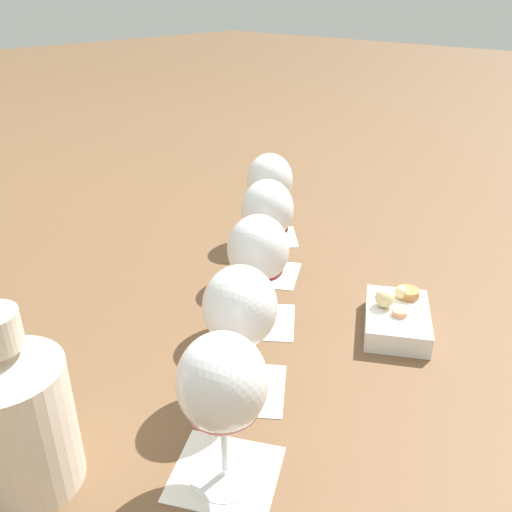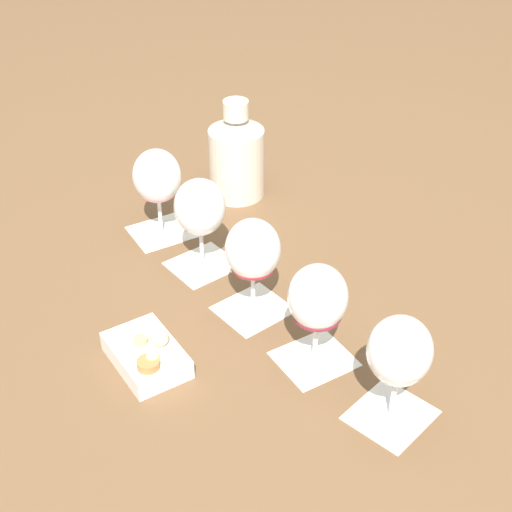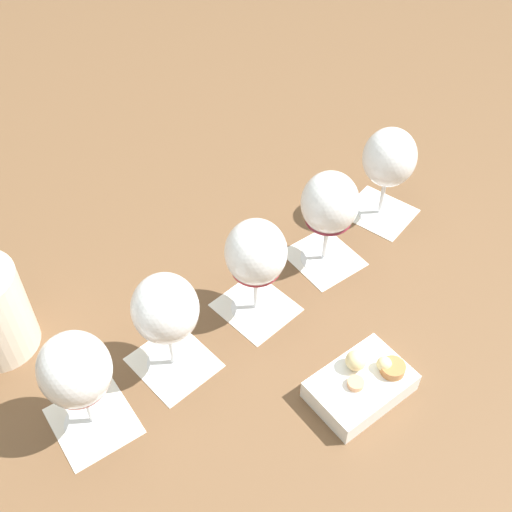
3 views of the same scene
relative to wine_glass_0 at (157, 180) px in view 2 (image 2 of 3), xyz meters
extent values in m
plane|color=brown|center=(0.17, -0.23, -0.11)|extent=(8.00, 8.00, 0.00)
cube|color=silver|center=(0.00, 0.00, -0.11)|extent=(0.14, 0.14, 0.00)
cube|color=silver|center=(0.08, -0.11, -0.11)|extent=(0.15, 0.15, 0.00)
cube|color=silver|center=(0.17, -0.24, -0.11)|extent=(0.15, 0.15, 0.00)
cube|color=silver|center=(0.26, -0.36, -0.11)|extent=(0.14, 0.14, 0.00)
cube|color=silver|center=(0.36, -0.47, -0.11)|extent=(0.15, 0.15, 0.00)
cylinder|color=white|center=(0.00, 0.00, -0.11)|extent=(0.08, 0.08, 0.01)
cylinder|color=white|center=(0.00, 0.00, -0.07)|extent=(0.01, 0.01, 0.07)
ellipsoid|color=white|center=(0.00, 0.00, 0.01)|extent=(0.09, 0.09, 0.10)
ellipsoid|color=pink|center=(0.00, 0.00, -0.02)|extent=(0.07, 0.07, 0.03)
cylinder|color=white|center=(0.08, -0.11, -0.11)|extent=(0.08, 0.08, 0.01)
cylinder|color=white|center=(0.08, -0.11, -0.07)|extent=(0.01, 0.01, 0.07)
ellipsoid|color=white|center=(0.08, -0.11, 0.01)|extent=(0.09, 0.09, 0.10)
ellipsoid|color=#C94F59|center=(0.08, -0.11, -0.02)|extent=(0.07, 0.07, 0.04)
cylinder|color=white|center=(0.17, -0.24, -0.11)|extent=(0.08, 0.08, 0.01)
cylinder|color=white|center=(0.17, -0.24, -0.07)|extent=(0.01, 0.01, 0.07)
ellipsoid|color=white|center=(0.17, -0.24, 0.01)|extent=(0.09, 0.09, 0.10)
ellipsoid|color=maroon|center=(0.17, -0.24, -0.02)|extent=(0.07, 0.07, 0.03)
cylinder|color=white|center=(0.26, -0.36, -0.11)|extent=(0.08, 0.08, 0.01)
cylinder|color=white|center=(0.26, -0.36, -0.07)|extent=(0.01, 0.01, 0.07)
ellipsoid|color=white|center=(0.26, -0.36, 0.01)|extent=(0.09, 0.09, 0.10)
ellipsoid|color=maroon|center=(0.26, -0.36, -0.03)|extent=(0.07, 0.07, 0.02)
cylinder|color=white|center=(0.36, -0.47, -0.11)|extent=(0.08, 0.08, 0.01)
cylinder|color=white|center=(0.36, -0.47, -0.07)|extent=(0.01, 0.01, 0.07)
ellipsoid|color=white|center=(0.36, -0.47, 0.01)|extent=(0.09, 0.09, 0.10)
ellipsoid|color=#460D1D|center=(0.36, -0.47, -0.02)|extent=(0.07, 0.07, 0.04)
cylinder|color=beige|center=(0.14, 0.14, -0.04)|extent=(0.11, 0.11, 0.14)
cone|color=beige|center=(0.14, 0.14, 0.04)|extent=(0.11, 0.11, 0.03)
cylinder|color=beige|center=(0.14, 0.14, 0.07)|extent=(0.05, 0.05, 0.04)
cube|color=white|center=(0.00, -0.36, -0.10)|extent=(0.15, 0.16, 0.03)
sphere|color=beige|center=(0.02, -0.35, -0.07)|extent=(0.03, 0.03, 0.03)
cylinder|color=tan|center=(0.00, -0.35, -0.08)|extent=(0.02, 0.02, 0.01)
sphere|color=beige|center=(0.02, -0.39, -0.07)|extent=(0.02, 0.02, 0.02)
cylinder|color=#B2703D|center=(0.01, -0.40, -0.07)|extent=(0.03, 0.03, 0.01)
camera|label=1|loc=(-0.30, 0.27, 0.35)|focal=38.00mm
camera|label=2|loc=(0.14, -1.24, 0.71)|focal=55.00mm
camera|label=3|loc=(-0.45, -0.17, 0.65)|focal=45.00mm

